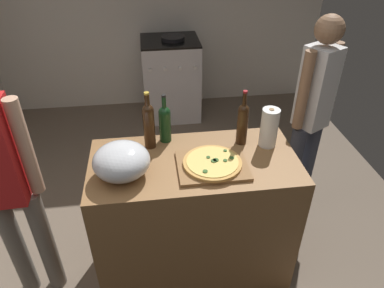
{
  "coord_description": "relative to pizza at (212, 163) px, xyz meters",
  "views": [
    {
      "loc": [
        -0.04,
        -1.07,
        2.18
      ],
      "look_at": [
        0.19,
        0.69,
        0.98
      ],
      "focal_mm": 33.23,
      "sensor_mm": 36.0,
      "label": 1
    }
  ],
  "objects": [
    {
      "name": "stove",
      "position": [
        -0.06,
        2.32,
        -0.49
      ],
      "size": [
        0.65,
        0.6,
        0.97
      ],
      "color": "#B7B7BC",
      "rests_on": "ground_plane"
    },
    {
      "name": "paper_towel_roll",
      "position": [
        0.38,
        0.18,
        0.09
      ],
      "size": [
        0.11,
        0.11,
        0.25
      ],
      "color": "white",
      "rests_on": "counter"
    },
    {
      "name": "wine_bottle_amber",
      "position": [
        -0.25,
        0.32,
        0.1
      ],
      "size": [
        0.07,
        0.07,
        0.32
      ],
      "color": "#143819",
      "rests_on": "counter"
    },
    {
      "name": "cutting_board",
      "position": [
        -0.0,
        0.0,
        -0.02
      ],
      "size": [
        0.4,
        0.32,
        0.02
      ],
      "primitive_type": "cube",
      "color": "olive",
      "rests_on": "counter"
    },
    {
      "name": "ground_plane",
      "position": [
        -0.29,
        1.08,
        -0.97
      ],
      "size": [
        4.22,
        3.78,
        0.02
      ],
      "primitive_type": "cube",
      "color": "#6B5B4C"
    },
    {
      "name": "wine_bottle_clear",
      "position": [
        0.22,
        0.22,
        0.12
      ],
      "size": [
        0.07,
        0.07,
        0.36
      ],
      "color": "#331E0F",
      "rests_on": "counter"
    },
    {
      "name": "pizza",
      "position": [
        0.0,
        0.0,
        0.0
      ],
      "size": [
        0.34,
        0.34,
        0.03
      ],
      "color": "tan",
      "rests_on": "cutting_board"
    },
    {
      "name": "person_in_stripes",
      "position": [
        -1.14,
        0.03,
        -0.03
      ],
      "size": [
        0.37,
        0.21,
        1.62
      ],
      "color": "slate",
      "rests_on": "ground_plane"
    },
    {
      "name": "mixing_bowl",
      "position": [
        -0.51,
        -0.01,
        0.06
      ],
      "size": [
        0.31,
        0.31,
        0.19
      ],
      "color": "#B2B2B7",
      "rests_on": "counter"
    },
    {
      "name": "counter",
      "position": [
        -0.09,
        0.07,
        -0.49
      ],
      "size": [
        1.24,
        0.61,
        0.93
      ],
      "primitive_type": "cube",
      "color": "olive",
      "rests_on": "ground_plane"
    },
    {
      "name": "wine_bottle_dark",
      "position": [
        -0.34,
        0.26,
        0.13
      ],
      "size": [
        0.07,
        0.07,
        0.37
      ],
      "color": "#331E0F",
      "rests_on": "counter"
    },
    {
      "name": "person_in_red",
      "position": [
        0.85,
        0.58,
        -0.04
      ],
      "size": [
        0.33,
        0.27,
        1.61
      ],
      "color": "#383D4C",
      "rests_on": "ground_plane"
    }
  ]
}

